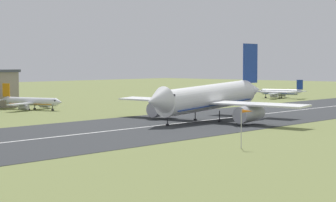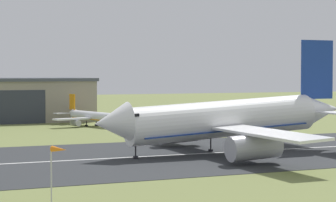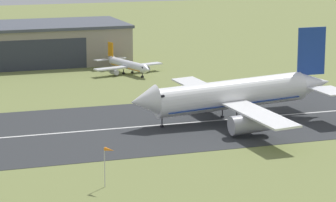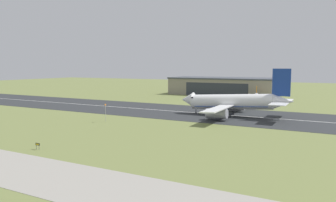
% 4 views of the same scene
% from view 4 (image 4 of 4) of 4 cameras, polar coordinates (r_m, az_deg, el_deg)
% --- Properties ---
extents(ground_plane, '(723.47, 723.47, 0.00)m').
position_cam_4_polar(ground_plane, '(102.42, -14.20, -5.79)').
color(ground_plane, olive).
extents(runway_strip, '(483.47, 45.41, 0.06)m').
position_cam_4_polar(runway_strip, '(150.62, 1.06, -1.79)').
color(runway_strip, '#2B2D30').
rests_on(runway_strip, ground_plane).
extents(runway_centreline, '(435.12, 0.70, 0.01)m').
position_cam_4_polar(runway_centreline, '(150.62, 1.06, -1.77)').
color(runway_centreline, silver).
rests_on(runway_centreline, runway_strip).
extents(hangar_building, '(74.67, 30.47, 12.40)m').
position_cam_4_polar(hangar_building, '(238.35, 9.53, 2.56)').
color(hangar_building, gray).
rests_on(hangar_building, ground_plane).
extents(airplane_landing, '(47.45, 55.13, 19.78)m').
position_cam_4_polar(airplane_landing, '(138.10, 11.13, -0.24)').
color(airplane_landing, white).
rests_on(airplane_landing, ground_plane).
extents(airplane_parked_west, '(21.85, 23.57, 8.10)m').
position_cam_4_polar(airplane_parked_west, '(202.61, 15.25, 0.75)').
color(airplane_parked_west, silver).
rests_on(airplane_parked_west, ground_plane).
extents(windsock_pole, '(1.55, 1.89, 6.70)m').
position_cam_4_polar(windsock_pole, '(123.25, -10.88, -0.93)').
color(windsock_pole, '#B7B7BC').
rests_on(windsock_pole, ground_plane).
extents(runway_sign, '(1.39, 0.13, 1.65)m').
position_cam_4_polar(runway_sign, '(88.69, -21.76, -7.10)').
color(runway_sign, '#4C4C51').
rests_on(runway_sign, ground_plane).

